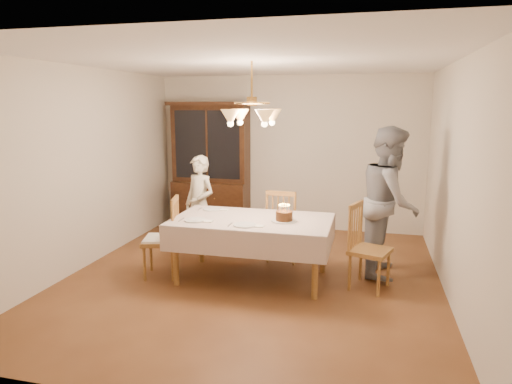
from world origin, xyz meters
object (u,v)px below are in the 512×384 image
(dining_table, at_px, (252,225))
(elderly_woman, at_px, (200,205))
(china_hutch, at_px, (211,167))
(chair_far_side, at_px, (284,229))
(birthday_cake, at_px, (284,217))

(dining_table, height_order, elderly_woman, elderly_woman)
(china_hutch, bearing_deg, dining_table, -59.60)
(dining_table, bearing_deg, chair_far_side, 71.98)
(elderly_woman, bearing_deg, birthday_cake, -5.95)
(birthday_cake, bearing_deg, chair_far_side, 100.81)
(china_hutch, relative_size, elderly_woman, 1.53)
(dining_table, xyz_separation_m, elderly_woman, (-0.98, 0.80, 0.02))
(chair_far_side, bearing_deg, china_hutch, 136.47)
(elderly_woman, xyz_separation_m, birthday_cake, (1.38, -0.83, 0.11))
(chair_far_side, xyz_separation_m, birthday_cake, (0.15, -0.79, 0.37))
(dining_table, relative_size, elderly_woman, 1.35)
(dining_table, distance_m, elderly_woman, 1.27)
(elderly_woman, bearing_deg, china_hutch, 128.37)
(china_hutch, height_order, chair_far_side, china_hutch)
(china_hutch, distance_m, chair_far_side, 2.25)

